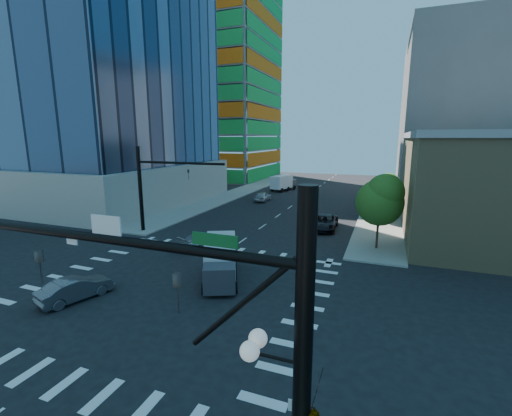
% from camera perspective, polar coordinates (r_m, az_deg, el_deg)
% --- Properties ---
extents(ground, '(160.00, 160.00, 0.00)m').
position_cam_1_polar(ground, '(24.13, -13.98, -13.26)').
color(ground, black).
rests_on(ground, ground).
extents(road_markings, '(20.00, 20.00, 0.01)m').
position_cam_1_polar(road_markings, '(24.13, -13.98, -13.25)').
color(road_markings, silver).
rests_on(road_markings, ground).
extents(sidewalk_ne, '(5.00, 60.00, 0.15)m').
position_cam_1_polar(sidewalk_ne, '(58.65, 20.20, 1.15)').
color(sidewalk_ne, gray).
rests_on(sidewalk_ne, ground).
extents(sidewalk_nw, '(5.00, 60.00, 0.15)m').
position_cam_1_polar(sidewalk_nw, '(63.89, -2.80, 2.67)').
color(sidewalk_nw, gray).
rests_on(sidewalk_nw, ground).
extents(construction_building, '(25.16, 34.50, 70.60)m').
position_cam_1_polar(construction_building, '(90.51, -6.28, 20.85)').
color(construction_building, gray).
rests_on(construction_building, ground).
extents(bg_building_ne, '(24.00, 30.00, 28.00)m').
position_cam_1_polar(bg_building_ne, '(74.27, 32.72, 12.92)').
color(bg_building_ne, '#645F5A').
rests_on(bg_building_ne, ground).
extents(signal_mast_se, '(10.51, 2.48, 9.00)m').
position_cam_1_polar(signal_mast_se, '(8.36, 1.08, -25.18)').
color(signal_mast_se, black).
rests_on(signal_mast_se, sidewalk_se).
extents(signal_mast_nw, '(10.20, 0.40, 9.00)m').
position_cam_1_polar(signal_mast_nw, '(37.43, -17.01, 4.19)').
color(signal_mast_nw, black).
rests_on(signal_mast_nw, sidewalk_nw).
extents(tree_south, '(4.16, 4.16, 6.82)m').
position_cam_1_polar(tree_south, '(32.15, 20.16, 1.37)').
color(tree_south, '#382316').
rests_on(tree_south, sidewalk_ne).
extents(tree_north, '(3.54, 3.52, 5.78)m').
position_cam_1_polar(tree_north, '(44.12, 20.78, 3.02)').
color(tree_north, '#382316').
rests_on(tree_north, sidewalk_ne).
extents(car_nb_far, '(2.82, 5.75, 1.57)m').
position_cam_1_polar(car_nb_far, '(38.76, 11.32, -2.38)').
color(car_nb_far, black).
rests_on(car_nb_far, ground).
extents(car_sb_near, '(3.55, 5.29, 1.42)m').
position_cam_1_polar(car_sb_near, '(32.23, -8.69, -5.29)').
color(car_sb_near, '#B3B3B3').
rests_on(car_sb_near, ground).
extents(car_sb_mid, '(2.09, 4.69, 1.57)m').
position_cam_1_polar(car_sb_mid, '(55.12, 1.16, 1.99)').
color(car_sb_mid, '#B1B4B9').
rests_on(car_sb_mid, ground).
extents(car_sb_cross, '(2.79, 4.69, 1.46)m').
position_cam_1_polar(car_sb_cross, '(24.79, -27.83, -11.78)').
color(car_sb_cross, '#4F4F55').
rests_on(car_sb_cross, ground).
extents(box_truck_near, '(4.40, 5.91, 2.85)m').
position_cam_1_polar(box_truck_near, '(24.54, -5.96, -9.33)').
color(box_truck_near, black).
rests_on(box_truck_near, ground).
extents(box_truck_far, '(3.90, 6.08, 2.95)m').
position_cam_1_polar(box_truck_far, '(66.36, 4.69, 4.05)').
color(box_truck_far, black).
rests_on(box_truck_far, ground).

